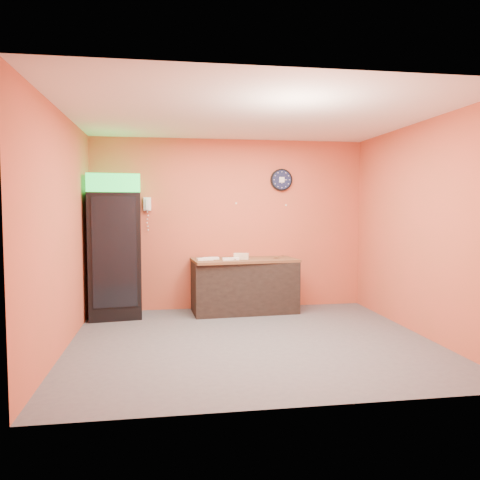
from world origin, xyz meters
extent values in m
plane|color=#47474C|center=(0.00, 0.00, 0.00)|extent=(4.50, 4.50, 0.00)
cube|color=#CD5239|center=(0.00, 2.00, 1.40)|extent=(4.50, 0.02, 2.80)
cube|color=#CD5239|center=(-2.25, 0.00, 1.40)|extent=(0.02, 4.00, 2.80)
cube|color=#CD5239|center=(2.25, 0.00, 1.40)|extent=(0.02, 4.00, 2.80)
cube|color=white|center=(0.00, 0.00, 2.80)|extent=(4.50, 4.00, 0.02)
cube|color=black|center=(-1.85, 1.65, 0.95)|extent=(0.85, 0.85, 1.90)
cube|color=green|center=(-1.85, 1.65, 2.04)|extent=(0.85, 0.85, 0.27)
cube|color=black|center=(-1.90, 1.27, 1.03)|extent=(0.63, 0.10, 1.63)
cube|color=black|center=(0.18, 1.63, 0.41)|extent=(1.68, 0.82, 0.82)
cylinder|color=black|center=(0.86, 1.98, 2.14)|extent=(0.37, 0.05, 0.37)
cylinder|color=#0F1433|center=(0.86, 1.95, 2.14)|extent=(0.32, 0.01, 0.32)
cube|color=white|center=(0.86, 1.94, 2.14)|extent=(0.09, 0.00, 0.09)
cube|color=white|center=(-1.35, 1.96, 1.73)|extent=(0.12, 0.07, 0.21)
cube|color=white|center=(-1.35, 1.91, 1.73)|extent=(0.05, 0.04, 0.17)
cube|color=brown|center=(0.18, 1.63, 0.84)|extent=(1.72, 0.95, 0.04)
cube|color=beige|center=(0.11, 1.54, 0.89)|extent=(0.25, 0.14, 0.05)
cube|color=beige|center=(0.11, 1.54, 0.94)|extent=(0.25, 0.14, 0.05)
cube|color=white|center=(-0.46, 1.51, 0.88)|extent=(0.27, 0.15, 0.04)
cube|color=white|center=(-0.07, 1.47, 0.88)|extent=(0.26, 0.11, 0.04)
cube|color=white|center=(-0.36, 1.60, 0.88)|extent=(0.26, 0.15, 0.04)
cylinder|color=silver|center=(0.13, 1.69, 0.89)|extent=(0.06, 0.06, 0.06)
camera|label=1|loc=(-1.04, -5.70, 1.68)|focal=35.00mm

